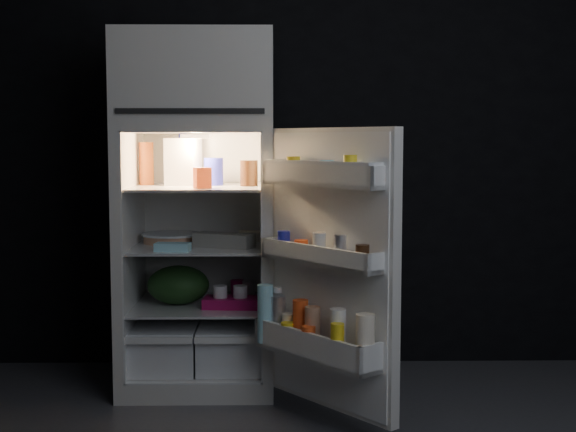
{
  "coord_description": "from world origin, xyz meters",
  "views": [
    {
      "loc": [
        -0.35,
        -2.76,
        1.26
      ],
      "look_at": [
        -0.29,
        1.0,
        0.9
      ],
      "focal_mm": 50.0,
      "sensor_mm": 36.0,
      "label": 1
    }
  ],
  "objects_px": {
    "refrigerator": "(199,199)",
    "egg_carton": "(224,240)",
    "milk_jug": "(183,162)",
    "yogurt_tray": "(232,302)",
    "fridge_door": "(326,274)"
  },
  "relations": [
    {
      "from": "refrigerator",
      "to": "egg_carton",
      "type": "relative_size",
      "value": 5.96
    },
    {
      "from": "milk_jug",
      "to": "yogurt_tray",
      "type": "bearing_deg",
      "value": -21.44
    },
    {
      "from": "milk_jug",
      "to": "egg_carton",
      "type": "bearing_deg",
      "value": -23.44
    },
    {
      "from": "fridge_door",
      "to": "egg_carton",
      "type": "xyz_separation_m",
      "value": [
        -0.47,
        0.54,
        0.08
      ]
    },
    {
      "from": "fridge_door",
      "to": "milk_jug",
      "type": "xyz_separation_m",
      "value": [
        -0.69,
        0.69,
        0.47
      ]
    },
    {
      "from": "milk_jug",
      "to": "fridge_door",
      "type": "bearing_deg",
      "value": -32.66
    },
    {
      "from": "fridge_door",
      "to": "milk_jug",
      "type": "relative_size",
      "value": 5.08
    },
    {
      "from": "egg_carton",
      "to": "milk_jug",
      "type": "bearing_deg",
      "value": 168.3
    },
    {
      "from": "fridge_door",
      "to": "yogurt_tray",
      "type": "xyz_separation_m",
      "value": [
        -0.43,
        0.52,
        -0.23
      ]
    },
    {
      "from": "refrigerator",
      "to": "fridge_door",
      "type": "relative_size",
      "value": 1.46
    },
    {
      "from": "egg_carton",
      "to": "fridge_door",
      "type": "bearing_deg",
      "value": -24.34
    },
    {
      "from": "fridge_door",
      "to": "refrigerator",
      "type": "bearing_deg",
      "value": 132.27
    },
    {
      "from": "milk_jug",
      "to": "egg_carton",
      "type": "xyz_separation_m",
      "value": [
        0.22,
        -0.16,
        -0.38
      ]
    },
    {
      "from": "milk_jug",
      "to": "refrigerator",
      "type": "bearing_deg",
      "value": -4.65
    },
    {
      "from": "refrigerator",
      "to": "egg_carton",
      "type": "height_order",
      "value": "refrigerator"
    }
  ]
}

